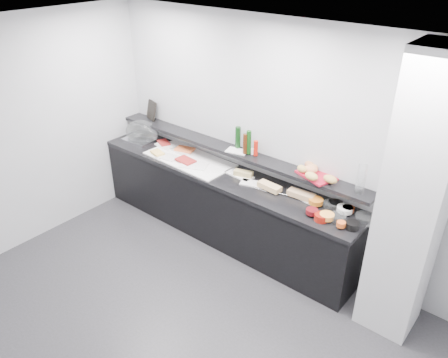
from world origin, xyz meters
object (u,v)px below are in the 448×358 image
Objects in this scene: condiment_tray at (237,151)px; bread_tray at (316,175)px; cloche_base at (139,141)px; carafe at (361,179)px; framed_print at (151,110)px; sandwich_plate_mid at (255,184)px.

condiment_tray is 0.65× the size of bread_tray.
condiment_tray is (1.57, 0.19, 0.24)m from cloche_base.
condiment_tray is at bearing -179.16° from carafe.
framed_print is 1.58m from condiment_tray.
cloche_base is at bearing 162.97° from sandwich_plate_mid.
framed_print reaches higher than condiment_tray.
framed_print is 0.87× the size of carafe.
cloche_base is at bearing -176.02° from carafe.
condiment_tray is at bearing 140.83° from sandwich_plate_mid.
bread_tray reaches higher than cloche_base.
carafe reaches higher than framed_print.
cloche_base is 1.66× the size of condiment_tray.
bread_tray is (2.60, -0.04, -0.12)m from framed_print.
condiment_tray is at bearing 15.69° from framed_print.
framed_print is 1.04× the size of condiment_tray.
carafe reaches higher than condiment_tray.
bread_tray is (2.59, 0.24, 0.24)m from cloche_base.
framed_print reaches higher than cloche_base.
carafe is (0.49, -0.03, 0.14)m from bread_tray.
sandwich_plate_mid is 1.35× the size of condiment_tray.
carafe is (1.52, 0.02, 0.14)m from condiment_tray.
framed_print is at bearing 178.72° from carafe.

